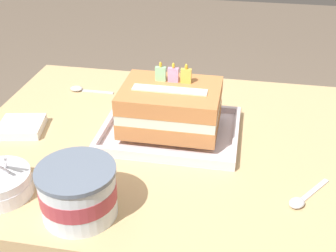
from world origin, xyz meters
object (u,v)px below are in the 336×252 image
Objects in this scene: serving_spoon_near_tray at (80,89)px; birthday_cake at (171,107)px; serving_spoon_by_bowls at (300,200)px; foil_tray at (171,132)px; ice_cream_tub at (78,191)px; napkin_pile at (22,127)px.

birthday_cake is at bearing -31.42° from serving_spoon_near_tray.
serving_spoon_near_tray is at bearing 146.93° from serving_spoon_by_bowls.
serving_spoon_by_bowls is at bearing -33.07° from serving_spoon_near_tray.
serving_spoon_by_bowls is (0.59, -0.38, -0.00)m from serving_spoon_near_tray.
foil_tray is 2.23× the size of ice_cream_tub.
serving_spoon_by_bowls is at bearing -34.67° from foil_tray.
foil_tray is 0.33m from ice_cream_tub.
ice_cream_tub is 1.14× the size of serving_spoon_near_tray.
serving_spoon_near_tray is at bearing 74.92° from napkin_pile.
foil_tray is at bearing 145.33° from serving_spoon_by_bowls.
napkin_pile is at bearing 167.06° from serving_spoon_by_bowls.
serving_spoon_near_tray is (-0.30, 0.18, -0.00)m from foil_tray.
napkin_pile is at bearing 134.07° from ice_cream_tub.
ice_cream_tub is 0.42m from serving_spoon_by_bowls.
birthday_cake is 0.33m from ice_cream_tub.
ice_cream_tub is 1.26× the size of serving_spoon_by_bowls.
ice_cream_tub is at bearing -165.60° from serving_spoon_by_bowls.
birthday_cake reaches higher than ice_cream_tub.
birthday_cake reaches higher than serving_spoon_by_bowls.
foil_tray reaches higher than napkin_pile.
foil_tray is at bearing -90.00° from birthday_cake.
foil_tray is 2.53× the size of serving_spoon_near_tray.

